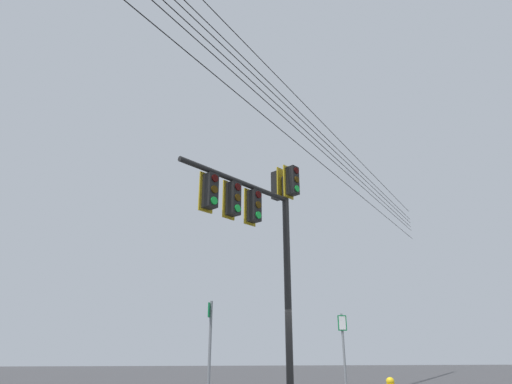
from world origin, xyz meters
name	(u,v)px	position (x,y,z in m)	size (l,w,h in m)	color
signal_mast_assembly	(264,219)	(0.68, 0.30, 4.94)	(3.48, 3.22, 6.84)	black
route_sign_primary	(209,344)	(2.09, 1.08, 1.57)	(0.11, 0.37, 2.57)	slate
route_sign_secondary	(344,348)	(-1.79, -1.09, 1.48)	(0.26, 0.10, 2.46)	slate
overhead_wire_span	(303,125)	(-1.00, -1.60, 9.13)	(20.64, 27.25, 2.72)	black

